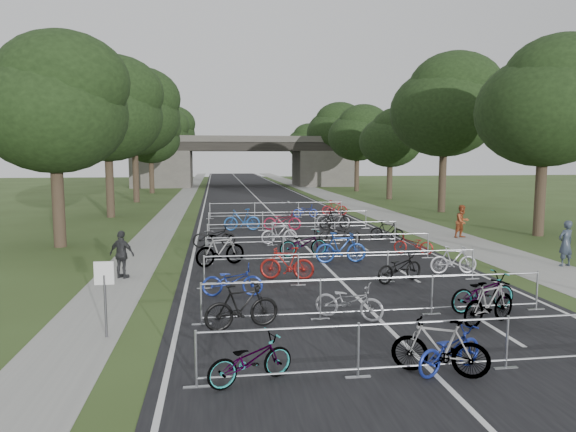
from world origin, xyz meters
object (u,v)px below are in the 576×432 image
park_sign (105,285)px  bike_0 (250,360)px  pedestrian_b (462,222)px  overpass_bridge (244,161)px  pedestrian_a (566,244)px  pedestrian_c (122,255)px  bike_2 (450,350)px  bike_1 (440,347)px

park_sign → bike_0: size_ratio=1.05×
park_sign → pedestrian_b: 20.04m
pedestrian_b → overpass_bridge: bearing=81.0°
pedestrian_b → bike_0: bearing=-146.5°
overpass_bridge → park_sign: size_ratio=16.99×
bike_0 → pedestrian_a: pedestrian_a is taller
park_sign → pedestrian_b: (15.36, 12.86, -0.41)m
park_sign → pedestrian_c: 6.11m
pedestrian_c → pedestrian_a: bearing=-154.0°
bike_2 → pedestrian_a: pedestrian_a is taller
bike_1 → pedestrian_a: 12.68m
overpass_bridge → bike_1: size_ratio=16.56×
bike_1 → pedestrian_c: pedestrian_c is taller
overpass_bridge → pedestrian_c: size_ratio=18.44×
bike_2 → pedestrian_b: bearing=-52.0°
pedestrian_b → pedestrian_c: 17.41m
bike_0 → pedestrian_c: pedestrian_c is taller
overpass_bridge → bike_1: 65.17m
pedestrian_c → bike_2: bearing=157.9°
pedestrian_b → bike_1: bearing=-136.9°
bike_2 → pedestrian_c: pedestrian_c is taller
park_sign → bike_1: park_sign is taller
pedestrian_a → pedestrian_c: pedestrian_a is taller
bike_1 → pedestrian_b: (8.49, 15.96, 0.30)m
pedestrian_b → pedestrian_c: (-16.03, -6.80, -0.02)m
pedestrian_a → bike_1: bearing=33.4°
pedestrian_a → pedestrian_c: size_ratio=1.06×
bike_0 → pedestrian_a: 15.45m
pedestrian_a → bike_0: bearing=23.5°
bike_0 → pedestrian_a: bearing=-78.5°
park_sign → pedestrian_b: size_ratio=1.06×
bike_0 → park_sign: bearing=24.9°
bike_1 → bike_2: 0.29m
bike_0 → bike_1: size_ratio=0.93×
pedestrian_a → bike_2: bearing=33.8°
bike_2 → pedestrian_b: (8.24, 15.85, 0.41)m
bike_1 → bike_0: bearing=-65.0°
bike_2 → pedestrian_b: pedestrian_b is taller
bike_1 → bike_2: bike_1 is taller
park_sign → bike_0: (3.20, -2.94, -0.81)m
bike_1 → pedestrian_c: size_ratio=1.11×
bike_0 → bike_1: bike_1 is taller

